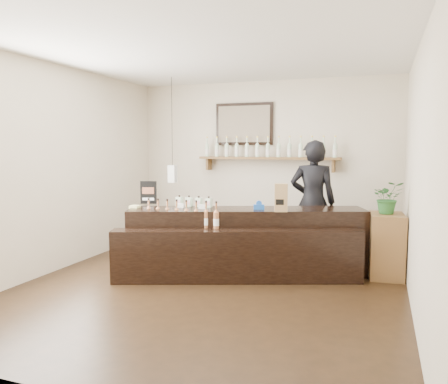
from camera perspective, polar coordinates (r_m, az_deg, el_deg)
ground at (r=5.44m, az=-1.72°, el=-12.21°), size 5.00×5.00×0.00m
room_shell at (r=5.17m, az=-1.78°, el=6.04°), size 5.00×5.00×5.00m
back_wall_decor at (r=7.47m, az=3.94°, el=6.40°), size 2.66×0.96×1.69m
counter at (r=5.79m, az=2.52°, el=-6.86°), size 3.12×1.87×1.02m
promo_sign at (r=6.36m, az=-9.83°, el=-0.07°), size 0.23×0.09×0.33m
paper_bag at (r=5.58m, az=7.45°, el=-0.73°), size 0.19×0.16×0.36m
tape_dispenser at (r=5.75m, az=4.59°, el=-1.83°), size 0.15×0.10×0.12m
side_cabinet at (r=6.08m, az=20.42°, el=-6.56°), size 0.47×0.61×0.83m
potted_plant at (r=5.98m, az=20.64°, el=-0.69°), size 0.44×0.40×0.42m
shopkeeper at (r=6.46m, az=11.53°, el=-0.25°), size 0.79×0.57×2.02m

